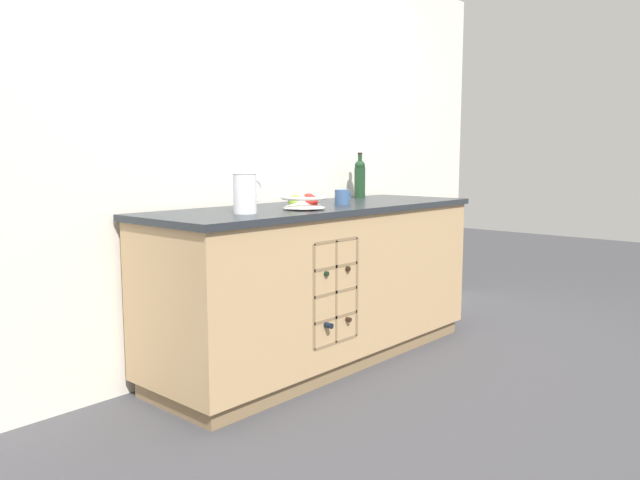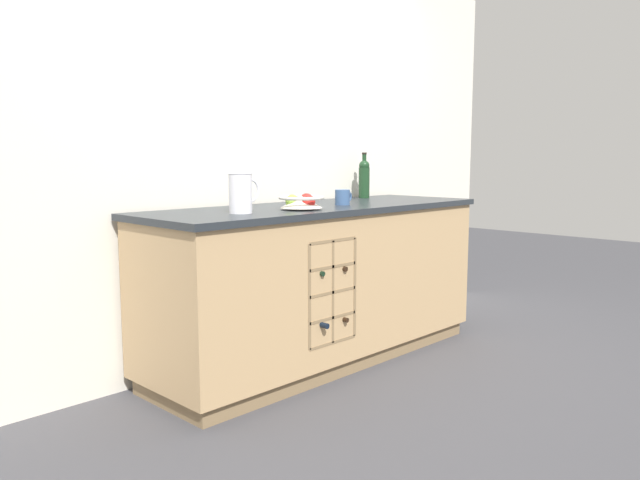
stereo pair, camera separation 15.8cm
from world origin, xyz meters
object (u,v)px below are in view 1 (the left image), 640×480
Objects in this scene: fruit_bowl at (304,201)px; ceramic_mug at (343,197)px; white_pitcher at (245,192)px; standing_wine_bottle at (360,178)px.

ceramic_mug is at bearing 9.52° from fruit_bowl.
fruit_bowl is 1.21× the size of white_pitcher.
standing_wine_bottle reaches higher than fruit_bowl.
ceramic_mug is at bearing 0.88° from white_pitcher.
fruit_bowl is at bearing -170.48° from ceramic_mug.
standing_wine_bottle is (0.97, 0.39, 0.09)m from fruit_bowl.
standing_wine_bottle is at bearing 13.78° from white_pitcher.
fruit_bowl is at bearing -158.43° from standing_wine_bottle.
white_pitcher reaches higher than ceramic_mug.
fruit_bowl is 0.38m from white_pitcher.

